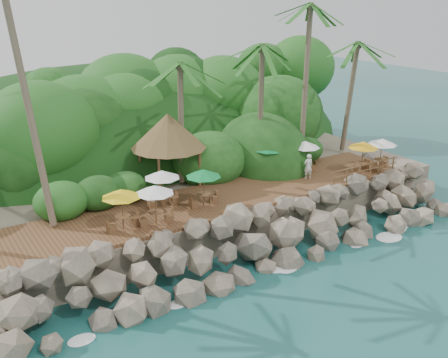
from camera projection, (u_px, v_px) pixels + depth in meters
ground at (286, 272)px, 27.19m from camera, size 140.00×140.00×0.00m
land_base at (153, 170)px, 39.47m from camera, size 32.00×25.20×2.10m
jungle_hill at (117, 158)px, 45.76m from camera, size 44.80×28.00×15.40m
seawall at (263, 238)px, 28.38m from camera, size 29.00×4.00×2.30m
terrace at (224, 198)px, 31.18m from camera, size 26.00×5.00×0.20m
jungle_foliage at (160, 187)px, 39.04m from camera, size 44.00×16.00×12.00m
foam_line at (282, 270)px, 27.42m from camera, size 25.20×0.80×0.06m
palms at (199, 27)px, 30.12m from camera, size 33.83×7.23×14.15m
palapa at (168, 131)px, 31.95m from camera, size 4.75×4.75×4.60m
dining_clusters at (260, 161)px, 31.66m from camera, size 20.69×5.23×2.20m
railing at (365, 170)px, 33.92m from camera, size 6.10×0.10×1.00m
waiter at (308, 166)px, 33.78m from camera, size 0.69×0.53×1.68m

